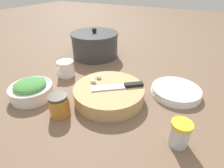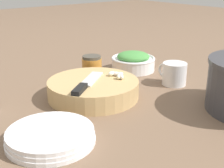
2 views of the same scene
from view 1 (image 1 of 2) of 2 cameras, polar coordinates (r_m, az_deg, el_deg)
The scene contains 10 objects.
ground_plane at distance 0.72m, azimuth 0.66°, elevation -2.98°, with size 5.00×5.00×0.00m, color brown.
cutting_board at distance 0.67m, azimuth -0.69°, elevation -3.10°, with size 0.27×0.27×0.05m.
chef_knife at distance 0.66m, azimuth 2.89°, elevation -0.74°, with size 0.18×0.14×0.01m.
garlic_cloves at distance 0.71m, azimuth -5.61°, elevation 1.70°, with size 0.04×0.07×0.01m.
herb_bowl at distance 0.75m, azimuth -24.90°, elevation -1.61°, with size 0.17×0.17×0.07m.
spice_jar at distance 0.54m, azimuth 21.23°, elevation -14.81°, with size 0.06×0.06×0.08m.
coffee_mug at distance 0.87m, azimuth -14.91°, elevation 4.87°, with size 0.08×0.11×0.07m.
plate_stack at distance 0.76m, azimuth 20.08°, elevation -2.19°, with size 0.20×0.20×0.03m.
honey_jar at distance 0.62m, azimuth -16.89°, elevation -6.67°, with size 0.07×0.07×0.08m.
stock_pot at distance 1.06m, azimuth -5.57°, elevation 12.71°, with size 0.27×0.27×0.17m.
Camera 1 is at (0.27, -0.54, 0.41)m, focal length 28.00 mm.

